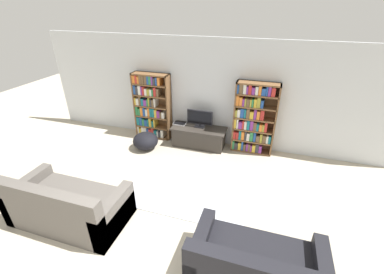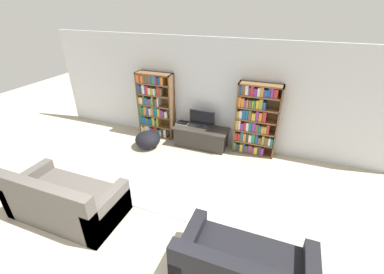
{
  "view_description": "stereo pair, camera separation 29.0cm",
  "coord_description": "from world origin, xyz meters",
  "px_view_note": "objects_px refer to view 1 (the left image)",
  "views": [
    {
      "loc": [
        1.44,
        -1.62,
        3.3
      ],
      "look_at": [
        -0.04,
        3.02,
        0.7
      ],
      "focal_mm": 24.0,
      "sensor_mm": 36.0,
      "label": 1
    },
    {
      "loc": [
        1.71,
        -1.53,
        3.3
      ],
      "look_at": [
        -0.04,
        3.02,
        0.7
      ],
      "focal_mm": 24.0,
      "sensor_mm": 36.0,
      "label": 2
    }
  ],
  "objects_px": {
    "bookshelf_left": "(151,106)",
    "television": "(200,118)",
    "bookshelf_right": "(253,119)",
    "couch_left_sectional": "(68,206)",
    "couch_right_sofa": "(256,268)",
    "beanbag_ottoman": "(146,141)",
    "tv_stand": "(199,137)",
    "laptop": "(180,123)"
  },
  "relations": [
    {
      "from": "tv_stand",
      "to": "laptop",
      "type": "height_order",
      "value": "laptop"
    },
    {
      "from": "couch_right_sofa",
      "to": "beanbag_ottoman",
      "type": "height_order",
      "value": "couch_right_sofa"
    },
    {
      "from": "laptop",
      "to": "beanbag_ottoman",
      "type": "xyz_separation_m",
      "value": [
        -0.69,
        -0.63,
        -0.3
      ]
    },
    {
      "from": "television",
      "to": "couch_left_sectional",
      "type": "xyz_separation_m",
      "value": [
        -1.34,
        -3.16,
        -0.43
      ]
    },
    {
      "from": "couch_right_sofa",
      "to": "laptop",
      "type": "bearing_deg",
      "value": 123.97
    },
    {
      "from": "bookshelf_right",
      "to": "couch_left_sectional",
      "type": "distance_m",
      "value": 4.2
    },
    {
      "from": "laptop",
      "to": "tv_stand",
      "type": "bearing_deg",
      "value": -9.66
    },
    {
      "from": "couch_right_sofa",
      "to": "beanbag_ottoman",
      "type": "bearing_deg",
      "value": 137.25
    },
    {
      "from": "couch_left_sectional",
      "to": "couch_right_sofa",
      "type": "relative_size",
      "value": 1.1
    },
    {
      "from": "television",
      "to": "couch_right_sofa",
      "type": "relative_size",
      "value": 0.38
    },
    {
      "from": "laptop",
      "to": "couch_left_sectional",
      "type": "height_order",
      "value": "couch_left_sectional"
    },
    {
      "from": "television",
      "to": "laptop",
      "type": "distance_m",
      "value": 0.58
    },
    {
      "from": "tv_stand",
      "to": "couch_left_sectional",
      "type": "bearing_deg",
      "value": -113.47
    },
    {
      "from": "couch_left_sectional",
      "to": "tv_stand",
      "type": "bearing_deg",
      "value": 66.53
    },
    {
      "from": "couch_left_sectional",
      "to": "beanbag_ottoman",
      "type": "distance_m",
      "value": 2.57
    },
    {
      "from": "bookshelf_right",
      "to": "television",
      "type": "xyz_separation_m",
      "value": [
        -1.27,
        -0.09,
        -0.13
      ]
    },
    {
      "from": "bookshelf_right",
      "to": "beanbag_ottoman",
      "type": "xyz_separation_m",
      "value": [
        -2.49,
        -0.69,
        -0.65
      ]
    },
    {
      "from": "couch_left_sectional",
      "to": "bookshelf_right",
      "type": "bearing_deg",
      "value": 51.23
    },
    {
      "from": "bookshelf_left",
      "to": "beanbag_ottoman",
      "type": "bearing_deg",
      "value": -79.32
    },
    {
      "from": "bookshelf_left",
      "to": "couch_right_sofa",
      "type": "bearing_deg",
      "value": -47.95
    },
    {
      "from": "beanbag_ottoman",
      "to": "couch_right_sofa",
      "type": "bearing_deg",
      "value": -42.75
    },
    {
      "from": "bookshelf_left",
      "to": "television",
      "type": "distance_m",
      "value": 1.37
    },
    {
      "from": "bookshelf_left",
      "to": "couch_left_sectional",
      "type": "bearing_deg",
      "value": -89.73
    },
    {
      "from": "laptop",
      "to": "couch_left_sectional",
      "type": "xyz_separation_m",
      "value": [
        -0.8,
        -3.19,
        -0.21
      ]
    },
    {
      "from": "bookshelf_left",
      "to": "bookshelf_right",
      "type": "distance_m",
      "value": 2.62
    },
    {
      "from": "beanbag_ottoman",
      "to": "couch_left_sectional",
      "type": "bearing_deg",
      "value": -92.56
    },
    {
      "from": "couch_left_sectional",
      "to": "beanbag_ottoman",
      "type": "relative_size",
      "value": 3.01
    },
    {
      "from": "laptop",
      "to": "couch_left_sectional",
      "type": "distance_m",
      "value": 3.29
    },
    {
      "from": "tv_stand",
      "to": "beanbag_ottoman",
      "type": "height_order",
      "value": "tv_stand"
    },
    {
      "from": "bookshelf_left",
      "to": "couch_right_sofa",
      "type": "relative_size",
      "value": 1.01
    },
    {
      "from": "couch_right_sofa",
      "to": "beanbag_ottoman",
      "type": "distance_m",
      "value": 4.02
    },
    {
      "from": "laptop",
      "to": "television",
      "type": "bearing_deg",
      "value": -2.89
    },
    {
      "from": "laptop",
      "to": "beanbag_ottoman",
      "type": "bearing_deg",
      "value": -137.79
    },
    {
      "from": "tv_stand",
      "to": "beanbag_ottoman",
      "type": "relative_size",
      "value": 2.18
    },
    {
      "from": "television",
      "to": "couch_right_sofa",
      "type": "height_order",
      "value": "television"
    },
    {
      "from": "bookshelf_left",
      "to": "couch_right_sofa",
      "type": "xyz_separation_m",
      "value": [
        3.08,
        -3.41,
        -0.59
      ]
    },
    {
      "from": "television",
      "to": "laptop",
      "type": "bearing_deg",
      "value": 177.11
    },
    {
      "from": "television",
      "to": "beanbag_ottoman",
      "type": "relative_size",
      "value": 1.04
    },
    {
      "from": "television",
      "to": "beanbag_ottoman",
      "type": "xyz_separation_m",
      "value": [
        -1.23,
        -0.6,
        -0.52
      ]
    },
    {
      "from": "tv_stand",
      "to": "television",
      "type": "height_order",
      "value": "television"
    },
    {
      "from": "beanbag_ottoman",
      "to": "tv_stand",
      "type": "bearing_deg",
      "value": 23.49
    },
    {
      "from": "couch_right_sofa",
      "to": "bookshelf_left",
      "type": "bearing_deg",
      "value": 132.05
    }
  ]
}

